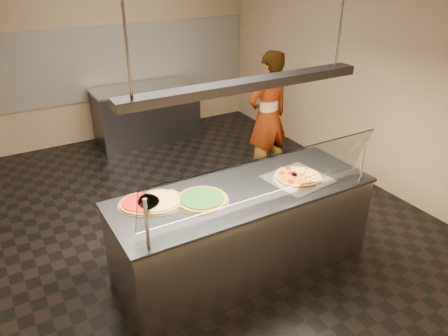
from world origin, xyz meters
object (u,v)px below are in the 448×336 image
half_pizza_sausage (307,174)px  perforated_tray (298,178)px  pizza_cheese (159,201)px  sneeze_guard (266,177)px  serving_counter (243,231)px  pizza_spatula (183,192)px  pizza_spinach (202,199)px  heat_lamp_housing (246,85)px  pizza_tomato (141,203)px  prep_table (147,113)px  worker (268,117)px  half_pizza_pepperoni (289,178)px

half_pizza_sausage → perforated_tray: bearing=178.5°
perforated_tray → pizza_cheese: size_ratio=1.33×
sneeze_guard → serving_counter: bearing=90.0°
sneeze_guard → pizza_spatula: bearing=134.1°
pizza_spinach → serving_counter: bearing=-4.4°
serving_counter → pizza_spatula: size_ratio=10.37×
serving_counter → pizza_spinach: bearing=175.6°
serving_counter → heat_lamp_housing: size_ratio=1.11×
sneeze_guard → pizza_tomato: bearing=148.0°
half_pizza_sausage → prep_table: size_ratio=0.28×
pizza_cheese → prep_table: (1.24, 3.62, -0.48)m
sneeze_guard → worker: worker is taller
half_pizza_pepperoni → half_pizza_sausage: (0.22, -0.00, -0.01)m
half_pizza_sausage → heat_lamp_housing: (-0.70, 0.08, 0.99)m
pizza_spinach → worker: size_ratio=0.27×
serving_counter → half_pizza_sausage: bearing=-6.2°
pizza_spinach → worker: worker is taller
perforated_tray → half_pizza_pepperoni: 0.11m
prep_table → half_pizza_sausage: bearing=-86.4°
pizza_tomato → pizza_spatula: (0.40, -0.03, 0.01)m
sneeze_guard → pizza_spinach: 0.64m
half_pizza_sausage → worker: (0.71, 1.68, -0.05)m
perforated_tray → pizza_cheese: 1.40m
perforated_tray → pizza_spatula: size_ratio=2.50×
pizza_tomato → pizza_spatula: pizza_spatula is taller
sneeze_guard → half_pizza_pepperoni: size_ratio=4.81×
half_pizza_pepperoni → pizza_spinach: 0.92m
serving_counter → perforated_tray: bearing=-7.1°
pizza_tomato → worker: (2.35, 1.36, -0.03)m
pizza_spatula → prep_table: 3.77m
perforated_tray → half_pizza_pepperoni: half_pizza_pepperoni is taller
serving_counter → half_pizza_pepperoni: (0.48, -0.07, 0.50)m
pizza_spatula → prep_table: size_ratio=0.14×
perforated_tray → half_pizza_pepperoni: size_ratio=1.28×
prep_table → half_pizza_pepperoni: bearing=-89.6°
perforated_tray → pizza_spatula: bearing=166.0°
sneeze_guard → perforated_tray: bearing=24.5°
serving_counter → half_pizza_pepperoni: half_pizza_pepperoni is taller
pizza_spinach → worker: (1.84, 1.57, -0.04)m
perforated_tray → pizza_spinach: 1.03m
serving_counter → pizza_tomato: size_ratio=6.23×
perforated_tray → pizza_tomato: size_ratio=1.50×
serving_counter → half_pizza_sausage: half_pizza_sausage is taller
pizza_tomato → pizza_cheese: bearing=-16.9°
prep_table → heat_lamp_housing: 4.11m
serving_counter → pizza_spatula: bearing=158.7°
sneeze_guard → half_pizza_sausage: (0.70, 0.27, -0.27)m
pizza_cheese → heat_lamp_housing: 1.29m
sneeze_guard → pizza_spatula: 0.81m
serving_counter → pizza_spinach: pizza_spinach is taller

